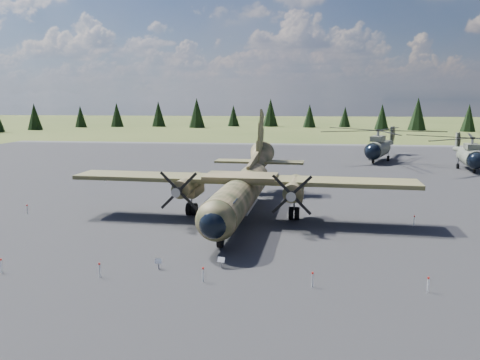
# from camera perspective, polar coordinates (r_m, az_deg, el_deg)

# --- Properties ---
(ground) EXTENTS (500.00, 500.00, 0.00)m
(ground) POSITION_cam_1_polar(r_m,az_deg,el_deg) (39.63, -3.53, -4.86)
(ground) COLOR #5D662D
(ground) RESTS_ON ground
(apron) EXTENTS (120.00, 120.00, 0.04)m
(apron) POSITION_cam_1_polar(r_m,az_deg,el_deg) (49.24, -1.44, -1.94)
(apron) COLOR #535358
(apron) RESTS_ON ground
(transport_plane) EXTENTS (28.87, 26.21, 9.52)m
(transport_plane) POSITION_cam_1_polar(r_m,az_deg,el_deg) (40.29, 0.37, -0.61)
(transport_plane) COLOR #2D361D
(transport_plane) RESTS_ON ground
(helicopter_near) EXTENTS (26.50, 26.50, 5.23)m
(helicopter_near) POSITION_cam_1_polar(r_m,az_deg,el_deg) (79.48, 16.53, 4.84)
(helicopter_near) COLOR #68695C
(helicopter_near) RESTS_ON ground
(helicopter_mid) EXTENTS (21.22, 23.25, 4.78)m
(helicopter_mid) POSITION_cam_1_polar(r_m,az_deg,el_deg) (74.37, 26.35, 3.67)
(helicopter_mid) COLOR #68695C
(helicopter_mid) RESTS_ON ground
(info_placard_left) EXTENTS (0.43, 0.21, 0.65)m
(info_placard_left) POSITION_cam_1_polar(r_m,az_deg,el_deg) (28.70, -9.91, -9.85)
(info_placard_left) COLOR gray
(info_placard_left) RESTS_ON ground
(info_placard_right) EXTENTS (0.47, 0.28, 0.69)m
(info_placard_right) POSITION_cam_1_polar(r_m,az_deg,el_deg) (28.47, -2.30, -9.81)
(info_placard_right) COLOR gray
(info_placard_right) RESTS_ON ground
(barrier_fence) EXTENTS (33.12, 29.62, 0.85)m
(barrier_fence) POSITION_cam_1_polar(r_m,az_deg,el_deg) (39.52, -4.21, -4.15)
(barrier_fence) COLOR white
(barrier_fence) RESTS_ON ground
(treeline) EXTENTS (285.81, 285.92, 10.90)m
(treeline) POSITION_cam_1_polar(r_m,az_deg,el_deg) (37.26, 8.47, 1.53)
(treeline) COLOR black
(treeline) RESTS_ON ground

